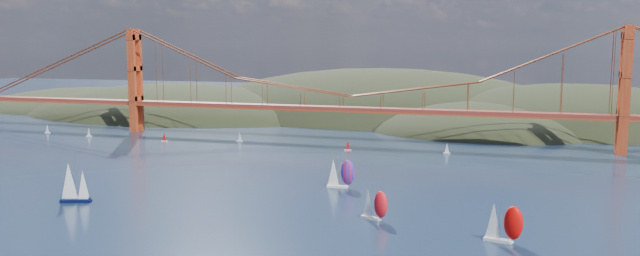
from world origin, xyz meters
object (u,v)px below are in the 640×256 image
Objects in this scene: racer_1 at (503,222)px; racer_rwb at (340,173)px; racer_0 at (374,204)px; sloop_navy at (73,183)px.

racer_rwb is at bearing 151.62° from racer_1.
racer_0 is at bearing -69.54° from racer_rwb.
sloop_navy is 82.52m from racer_rwb.
racer_1 is at bearing -48.49° from racer_rwb.
racer_rwb reaches higher than racer_1.
racer_rwb is at bearing 141.72° from racer_0.
sloop_navy is 1.28× the size of racer_1.
racer_1 is (33.42, -10.07, 0.53)m from racer_0.
racer_rwb is at bearing 10.80° from sloop_navy.
sloop_navy is 123.21m from racer_1.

